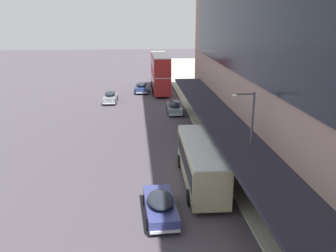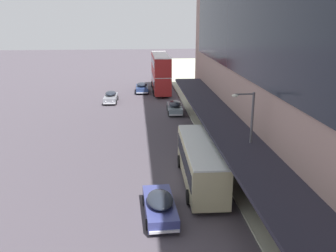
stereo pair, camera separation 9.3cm
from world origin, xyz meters
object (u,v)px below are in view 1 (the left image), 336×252
at_px(sedan_second_near, 142,88).
at_px(transit_bus_kerbside_front, 201,161).
at_px(transit_bus_kerbside_rear, 160,72).
at_px(sedan_second_mid, 160,205).
at_px(sedan_lead_near, 160,75).
at_px(sedan_trailing_mid, 110,97).
at_px(street_lamp, 249,136).
at_px(sedan_oncoming_front, 174,107).

bearing_deg(sedan_second_near, transit_bus_kerbside_front, -83.96).
height_order(transit_bus_kerbside_rear, sedan_second_mid, transit_bus_kerbside_rear).
xyz_separation_m(transit_bus_kerbside_front, sedan_lead_near, (0.28, 44.97, -0.96)).
height_order(transit_bus_kerbside_front, sedan_second_near, transit_bus_kerbside_front).
bearing_deg(sedan_second_near, transit_bus_kerbside_rear, 9.81).
relative_size(transit_bus_kerbside_front, sedan_lead_near, 2.06).
distance_m(sedan_lead_near, sedan_second_near, 12.41).
height_order(transit_bus_kerbside_rear, sedan_trailing_mid, transit_bus_kerbside_rear).
distance_m(sedan_second_mid, street_lamp, 7.26).
height_order(transit_bus_kerbside_front, transit_bus_kerbside_rear, transit_bus_kerbside_rear).
distance_m(sedan_trailing_mid, sedan_second_mid, 31.45).
xyz_separation_m(transit_bus_kerbside_rear, sedan_second_mid, (-2.66, -37.87, -2.39)).
height_order(sedan_lead_near, sedan_second_mid, sedan_lead_near).
relative_size(sedan_lead_near, sedan_second_near, 1.06).
bearing_deg(sedan_lead_near, sedan_second_near, -107.76).
bearing_deg(sedan_oncoming_front, street_lamp, -83.54).
bearing_deg(sedan_second_mid, sedan_lead_near, 85.95).
relative_size(sedan_oncoming_front, sedan_second_near, 1.09).
distance_m(sedan_lead_near, sedan_second_mid, 49.30).
bearing_deg(transit_bus_kerbside_front, sedan_second_near, 96.04).
height_order(transit_bus_kerbside_rear, street_lamp, street_lamp).
xyz_separation_m(sedan_oncoming_front, sedan_lead_near, (0.02, 24.81, 0.05)).
bearing_deg(sedan_second_near, sedan_trailing_mid, -125.40).
bearing_deg(transit_bus_kerbside_front, sedan_oncoming_front, 89.27).
bearing_deg(sedan_lead_near, sedan_trailing_mid, -114.50).
bearing_deg(transit_bus_kerbside_rear, street_lamp, -84.70).
xyz_separation_m(transit_bus_kerbside_front, sedan_oncoming_front, (0.26, 20.16, -1.02)).
xyz_separation_m(sedan_trailing_mid, street_lamp, (10.72, -28.76, 3.43)).
distance_m(transit_bus_kerbside_front, sedan_trailing_mid, 28.05).
height_order(sedan_lead_near, sedan_trailing_mid, sedan_lead_near).
relative_size(sedan_second_near, sedan_second_mid, 0.88).
bearing_deg(sedan_trailing_mid, street_lamp, -69.55).
xyz_separation_m(sedan_lead_near, sedan_second_mid, (-3.48, -49.17, -0.07)).
relative_size(sedan_second_near, street_lamp, 0.63).
relative_size(sedan_lead_near, street_lamp, 0.67).
distance_m(sedan_second_near, sedan_trailing_mid, 7.70).
xyz_separation_m(sedan_second_near, sedan_second_mid, (0.30, -37.36, -0.05)).
xyz_separation_m(transit_bus_kerbside_rear, sedan_oncoming_front, (0.80, -13.50, -2.37)).
bearing_deg(transit_bus_kerbside_rear, transit_bus_kerbside_front, -89.07).
bearing_deg(sedan_trailing_mid, sedan_second_mid, -81.29).
distance_m(sedan_second_near, sedan_second_mid, 37.36).
height_order(transit_bus_kerbside_rear, sedan_lead_near, transit_bus_kerbside_rear).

